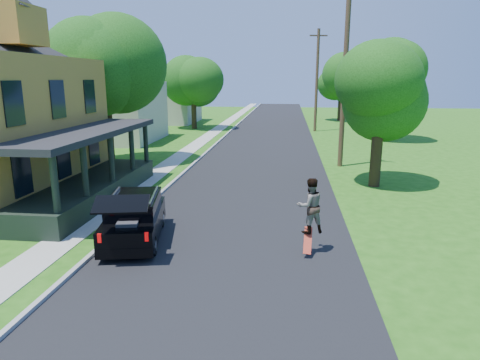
# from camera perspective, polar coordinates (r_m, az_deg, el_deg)

# --- Properties ---
(ground) EXTENTS (140.00, 140.00, 0.00)m
(ground) POSITION_cam_1_polar(r_m,az_deg,el_deg) (12.73, -2.22, -11.08)
(ground) COLOR #225911
(ground) RESTS_ON ground
(street) EXTENTS (8.00, 120.00, 0.02)m
(street) POSITION_cam_1_polar(r_m,az_deg,el_deg) (31.94, 3.16, 3.89)
(street) COLOR black
(street) RESTS_ON ground
(curb) EXTENTS (0.15, 120.00, 0.12)m
(curb) POSITION_cam_1_polar(r_m,az_deg,el_deg) (32.41, -4.03, 4.02)
(curb) COLOR #979792
(curb) RESTS_ON ground
(sidewalk) EXTENTS (1.30, 120.00, 0.03)m
(sidewalk) POSITION_cam_1_polar(r_m,az_deg,el_deg) (32.73, -6.70, 4.05)
(sidewalk) COLOR #9E9D95
(sidewalk) RESTS_ON ground
(front_walk) EXTENTS (6.50, 1.20, 0.03)m
(front_walk) POSITION_cam_1_polar(r_m,az_deg,el_deg) (21.43, -25.60, -2.18)
(front_walk) COLOR #9E9D95
(front_walk) RESTS_ON ground
(neighbor_house_mid) EXTENTS (12.78, 12.78, 8.30)m
(neighbor_house_mid) POSITION_cam_1_polar(r_m,az_deg,el_deg) (38.61, -17.22, 11.23)
(neighbor_house_mid) COLOR #A7A094
(neighbor_house_mid) RESTS_ON ground
(neighbor_house_far) EXTENTS (12.78, 12.78, 8.30)m
(neighbor_house_far) POSITION_cam_1_polar(r_m,az_deg,el_deg) (53.68, -10.34, 12.05)
(neighbor_house_far) COLOR #A7A094
(neighbor_house_far) RESTS_ON ground
(black_suv) EXTENTS (2.38, 4.53, 2.01)m
(black_suv) POSITION_cam_1_polar(r_m,az_deg,el_deg) (14.58, -13.92, -5.00)
(black_suv) COLOR black
(black_suv) RESTS_ON ground
(skateboarder) EXTENTS (1.02, 0.92, 1.71)m
(skateboarder) POSITION_cam_1_polar(r_m,az_deg,el_deg) (13.17, 9.32, -3.40)
(skateboarder) COLOR black
(skateboarder) RESTS_ON ground
(skateboard) EXTENTS (0.30, 0.68, 0.69)m
(skateboard) POSITION_cam_1_polar(r_m,az_deg,el_deg) (13.28, 9.01, -8.05)
(skateboard) COLOR #A5220E
(skateboard) RESTS_ON ground
(tree_left_mid) EXTENTS (6.09, 6.01, 9.25)m
(tree_left_mid) POSITION_cam_1_polar(r_m,az_deg,el_deg) (28.04, -17.75, 14.37)
(tree_left_mid) COLOR black
(tree_left_mid) RESTS_ON ground
(tree_left_far) EXTENTS (6.21, 6.02, 8.24)m
(tree_left_far) POSITION_cam_1_polar(r_m,az_deg,el_deg) (46.08, -6.31, 13.19)
(tree_left_far) COLOR black
(tree_left_far) RESTS_ON ground
(tree_right_near) EXTENTS (4.73, 4.48, 7.14)m
(tree_right_near) POSITION_cam_1_polar(r_m,az_deg,el_deg) (21.90, 18.18, 11.53)
(tree_right_near) COLOR black
(tree_right_near) RESTS_ON ground
(tree_right_mid) EXTENTS (6.12, 6.14, 9.15)m
(tree_right_mid) POSITION_cam_1_polar(r_m,az_deg,el_deg) (39.34, 19.88, 13.90)
(tree_right_mid) COLOR black
(tree_right_mid) RESTS_ON ground
(tree_right_far) EXTENTS (5.50, 5.41, 8.21)m
(tree_right_far) POSITION_cam_1_polar(r_m,az_deg,el_deg) (56.30, 13.35, 13.13)
(tree_right_far) COLOR black
(tree_right_far) RESTS_ON ground
(utility_pole_near) EXTENTS (1.78, 0.72, 10.85)m
(utility_pole_near) POSITION_cam_1_polar(r_m,az_deg,el_deg) (26.55, 13.81, 13.72)
(utility_pole_near) COLOR #42301E
(utility_pole_near) RESTS_ON ground
(utility_pole_far) EXTENTS (1.75, 0.46, 9.98)m
(utility_pole_far) POSITION_cam_1_polar(r_m,az_deg,el_deg) (44.38, 10.21, 13.05)
(utility_pole_far) COLOR #42301E
(utility_pole_far) RESTS_ON ground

